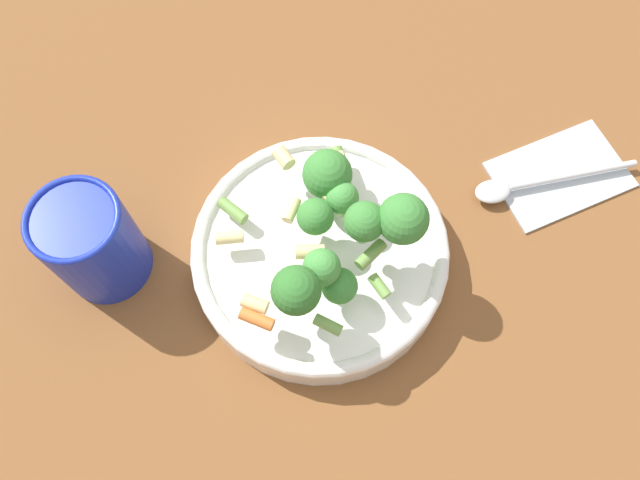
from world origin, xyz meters
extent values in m
plane|color=brown|center=(0.00, 0.00, 0.00)|extent=(3.00, 3.00, 0.00)
cylinder|color=white|center=(0.00, 0.00, 0.02)|extent=(0.24, 0.24, 0.04)
torus|color=white|center=(0.00, 0.00, 0.04)|extent=(0.24, 0.24, 0.01)
cylinder|color=#8CB766|center=(0.05, -0.02, 0.05)|extent=(0.02, 0.02, 0.02)
sphere|color=#3D8438|center=(0.05, -0.02, 0.08)|extent=(0.05, 0.05, 0.05)
cylinder|color=#8CB766|center=(-0.05, 0.04, 0.08)|extent=(0.01, 0.01, 0.02)
sphere|color=#33722D|center=(-0.05, 0.04, 0.11)|extent=(0.04, 0.04, 0.04)
cylinder|color=#8CB766|center=(0.02, -0.03, 0.06)|extent=(0.01, 0.01, 0.02)
sphere|color=#479342|center=(0.02, -0.03, 0.08)|extent=(0.03, 0.03, 0.03)
cylinder|color=#8CB766|center=(-0.03, -0.06, 0.08)|extent=(0.02, 0.02, 0.02)
sphere|color=#3D8438|center=(-0.03, -0.06, 0.11)|extent=(0.04, 0.04, 0.04)
cylinder|color=#8CB766|center=(-0.04, 0.01, 0.07)|extent=(0.01, 0.01, 0.01)
sphere|color=#479342|center=(-0.04, 0.01, 0.09)|extent=(0.03, 0.03, 0.03)
cylinder|color=#8CB766|center=(-0.05, 0.00, 0.05)|extent=(0.01, 0.01, 0.01)
sphere|color=#3D8438|center=(-0.05, 0.00, 0.07)|extent=(0.03, 0.03, 0.03)
cylinder|color=#8CB766|center=(0.01, 0.00, 0.06)|extent=(0.01, 0.01, 0.01)
sphere|color=#3D8438|center=(0.01, 0.00, 0.08)|extent=(0.03, 0.03, 0.03)
cylinder|color=#8CB766|center=(-0.02, -0.03, 0.08)|extent=(0.01, 0.01, 0.02)
sphere|color=#3D8438|center=(-0.02, -0.03, 0.10)|extent=(0.03, 0.03, 0.03)
cylinder|color=beige|center=(0.03, 0.08, 0.06)|extent=(0.02, 0.03, 0.01)
cylinder|color=beige|center=(-0.01, 0.01, 0.07)|extent=(0.02, 0.03, 0.01)
cylinder|color=beige|center=(0.08, 0.01, 0.08)|extent=(0.02, 0.02, 0.01)
cylinder|color=orange|center=(-0.06, 0.07, 0.08)|extent=(0.03, 0.03, 0.01)
cylinder|color=beige|center=(0.03, -0.02, 0.08)|extent=(0.02, 0.02, 0.01)
cylinder|color=beige|center=(0.03, 0.02, 0.08)|extent=(0.02, 0.02, 0.01)
cylinder|color=#729E4C|center=(-0.06, -0.03, 0.06)|extent=(0.02, 0.02, 0.01)
cylinder|color=#729E4C|center=(-0.04, -0.03, 0.08)|extent=(0.02, 0.03, 0.01)
cylinder|color=#729E4C|center=(0.06, 0.07, 0.05)|extent=(0.03, 0.03, 0.01)
cylinder|color=beige|center=(0.06, -0.03, 0.08)|extent=(0.02, 0.02, 0.01)
cylinder|color=beige|center=(-0.05, 0.07, 0.08)|extent=(0.02, 0.02, 0.01)
cylinder|color=#729E4C|center=(0.07, -0.04, 0.06)|extent=(0.02, 0.01, 0.01)
cylinder|color=orange|center=(0.06, -0.02, 0.08)|extent=(0.03, 0.02, 0.01)
cylinder|color=#729E4C|center=(-0.08, 0.02, 0.07)|extent=(0.02, 0.02, 0.01)
cylinder|color=#192DAD|center=(0.07, 0.19, 0.05)|extent=(0.08, 0.08, 0.10)
torus|color=#192DAD|center=(0.07, 0.19, 0.10)|extent=(0.08, 0.08, 0.01)
cube|color=#B2BCC6|center=(0.01, -0.27, 0.00)|extent=(0.10, 0.14, 0.01)
cylinder|color=silver|center=(0.00, -0.27, 0.01)|extent=(0.02, 0.13, 0.01)
ellipsoid|color=silver|center=(0.01, -0.19, 0.01)|extent=(0.03, 0.04, 0.01)
camera|label=1|loc=(-0.21, 0.07, 0.57)|focal=35.00mm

